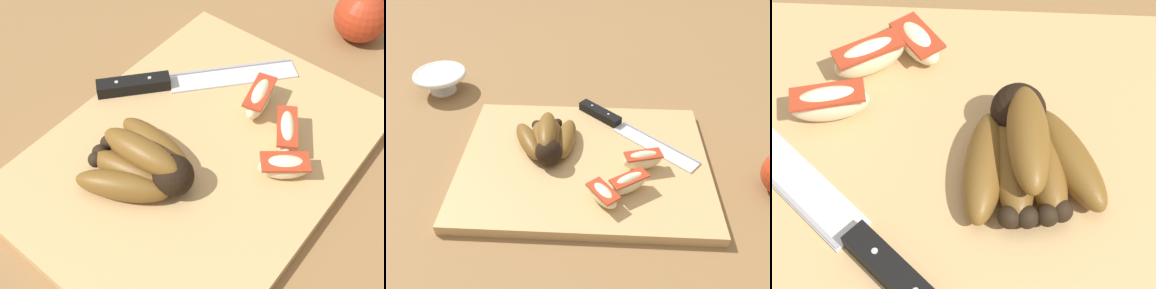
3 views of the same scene
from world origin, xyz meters
The scene contains 8 objects.
ground_plane centered at (0.00, 0.00, 0.00)m, with size 6.00×6.00×0.00m, color olive.
cutting_board centered at (0.01, 0.01, 0.01)m, with size 0.46×0.34×0.02m, color tan.
banana_bunch centered at (0.08, -0.02, 0.04)m, with size 0.13×0.13×0.06m.
chefs_knife centered at (-0.06, -0.09, 0.03)m, with size 0.23×0.20×0.02m.
apple_wedge_near centered at (-0.03, 0.11, 0.04)m, with size 0.06×0.07×0.03m.
apple_wedge_middle centered at (-0.07, 0.09, 0.04)m, with size 0.07×0.06×0.04m.
apple_wedge_far centered at (-0.10, 0.03, 0.04)m, with size 0.07×0.04×0.04m.
ceramic_bowl centered at (0.35, -0.24, 0.03)m, with size 0.12×0.12×0.05m.
Camera 2 is at (-0.01, 0.54, 0.51)m, focal length 36.60 mm.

